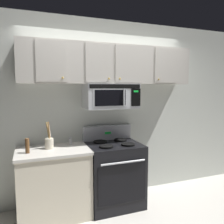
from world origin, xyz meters
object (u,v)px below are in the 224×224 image
Objects in this scene: stove_range at (114,173)px; utensil_crock_cream at (49,142)px; salt_shaker at (70,141)px; over_range_microwave at (111,96)px; pepper_mill at (27,146)px.

stove_range is 1.03m from utensil_crock_cream.
salt_shaker is at bearing 161.70° from stove_range.
salt_shaker is (-0.58, 0.08, -0.63)m from over_range_microwave.
utensil_crock_cream is (-0.88, 0.06, 0.52)m from stove_range.
stove_range is at bearing -3.67° from utensil_crock_cream.
stove_range reaches higher than pepper_mill.
stove_range is 11.54× the size of salt_shaker.
over_range_microwave is at bearing -7.44° from salt_shaker.
stove_range is 1.11m from over_range_microwave.
utensil_crock_cream is at bearing -155.58° from salt_shaker.
pepper_mill is (-1.15, -0.06, 0.52)m from stove_range.
stove_range reaches higher than salt_shaker.
utensil_crock_cream is 3.75× the size of salt_shaker.
stove_range is at bearing 3.02° from pepper_mill.
salt_shaker is 0.53× the size of pepper_mill.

